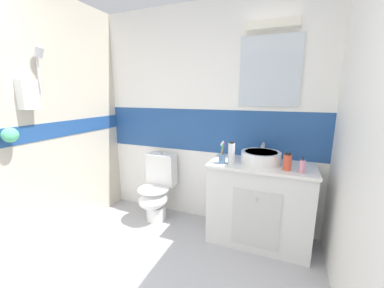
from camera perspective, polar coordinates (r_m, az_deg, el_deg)
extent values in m
cube|color=white|center=(2.95, 3.55, -9.71)|extent=(3.20, 0.10, 0.85)
cube|color=#234C8C|center=(2.77, 3.70, 3.34)|extent=(3.20, 0.10, 0.50)
cube|color=white|center=(2.77, 3.98, 20.48)|extent=(3.20, 0.10, 1.15)
cube|color=silver|center=(2.55, 18.52, 16.55)|extent=(0.59, 0.02, 0.69)
cube|color=white|center=(2.59, 19.16, 26.03)|extent=(0.49, 0.10, 0.08)
cube|color=beige|center=(2.61, -36.36, 3.78)|extent=(0.10, 3.48, 2.50)
cube|color=#234C8C|center=(2.57, -35.50, 1.92)|extent=(0.01, 3.48, 0.16)
cube|color=white|center=(2.52, -35.36, 9.88)|extent=(0.10, 0.14, 0.26)
cylinder|color=silver|center=(2.62, -33.49, 14.21)|extent=(0.02, 0.02, 0.37)
cylinder|color=silver|center=(2.61, -33.47, 18.39)|extent=(0.10, 0.07, 0.11)
sphere|color=#59CC8C|center=(2.41, -38.14, 1.74)|extent=(0.12, 0.12, 0.12)
cube|color=silver|center=(2.57, 16.09, -14.05)|extent=(0.99, 0.49, 0.82)
cube|color=white|center=(2.40, 16.66, -5.00)|extent=(1.01, 0.51, 0.03)
cube|color=silver|center=(2.37, 15.33, -17.51)|extent=(0.44, 0.01, 0.57)
cylinder|color=silver|center=(2.26, 15.58, -13.17)|extent=(0.02, 0.02, 0.03)
cylinder|color=white|center=(2.41, 16.52, -3.15)|extent=(0.39, 0.39, 0.12)
cylinder|color=#B3B3B8|center=(2.40, 16.60, -1.95)|extent=(0.32, 0.32, 0.01)
cylinder|color=silver|center=(2.62, 17.06, -1.45)|extent=(0.03, 0.03, 0.16)
cylinder|color=silver|center=(2.50, 16.94, -0.18)|extent=(0.02, 0.17, 0.02)
cylinder|color=white|center=(3.03, -8.83, -16.23)|extent=(0.24, 0.24, 0.18)
ellipsoid|color=white|center=(2.91, -9.37, -13.09)|extent=(0.34, 0.42, 0.22)
cylinder|color=white|center=(2.86, -9.46, -10.88)|extent=(0.37, 0.37, 0.02)
cube|color=white|center=(2.96, -7.46, -6.14)|extent=(0.36, 0.17, 0.40)
cylinder|color=silver|center=(2.91, -7.57, -2.28)|extent=(0.04, 0.04, 0.02)
cylinder|color=#4C7299|center=(2.31, 7.38, -3.69)|extent=(0.06, 0.06, 0.09)
cylinder|color=#D83F4C|center=(2.30, 7.53, -1.86)|extent=(0.03, 0.02, 0.18)
cube|color=white|center=(2.28, 7.59, 0.37)|extent=(0.02, 0.02, 0.03)
cylinder|color=#3FB259|center=(2.31, 7.30, -2.03)|extent=(0.03, 0.04, 0.17)
cube|color=white|center=(2.29, 7.36, 0.02)|extent=(0.02, 0.02, 0.03)
cylinder|color=#3FB259|center=(2.30, 7.18, -2.11)|extent=(0.02, 0.04, 0.16)
cube|color=white|center=(2.28, 7.24, -0.14)|extent=(0.01, 0.02, 0.03)
cylinder|color=pink|center=(2.24, 25.45, -5.04)|extent=(0.05, 0.05, 0.11)
cylinder|color=#262626|center=(2.22, 25.62, -3.20)|extent=(0.01, 0.01, 0.04)
cylinder|color=#262626|center=(2.20, 25.68, -2.83)|extent=(0.01, 0.02, 0.01)
cylinder|color=#D84C33|center=(2.27, 22.37, -4.21)|extent=(0.07, 0.07, 0.14)
cylinder|color=black|center=(2.25, 22.54, -2.23)|extent=(0.05, 0.05, 0.02)
cylinder|color=white|center=(2.30, 9.65, -2.34)|extent=(0.07, 0.07, 0.21)
cylinder|color=black|center=(2.28, 9.75, 0.40)|extent=(0.05, 0.05, 0.02)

